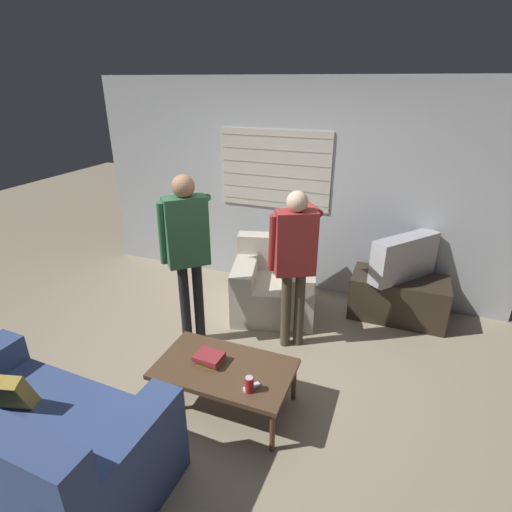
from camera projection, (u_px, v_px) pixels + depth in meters
ground_plane at (223, 378)px, 3.64m from camera, size 16.00×16.00×0.00m
wall_back at (291, 189)px, 4.85m from camera, size 5.20×0.08×2.55m
couch_blue at (31, 446)px, 2.56m from camera, size 1.71×0.99×0.94m
armchair_beige at (274, 285)px, 4.60m from camera, size 1.08×1.04×0.84m
coffee_table at (224, 370)px, 3.20m from camera, size 1.09×0.64×0.40m
tv_stand at (398, 297)px, 4.50m from camera, size 1.03×0.53×0.50m
tv at (404, 258)px, 4.31m from camera, size 0.68×0.78×0.48m
person_left_standing at (187, 242)px, 3.75m from camera, size 0.50×0.83×1.74m
person_right_standing at (295, 253)px, 3.73m from camera, size 0.49×0.81×1.61m
book_stack at (210, 358)px, 3.22m from camera, size 0.23×0.19×0.08m
soda_can at (249, 384)px, 2.91m from camera, size 0.07×0.07×0.13m
spare_remote at (252, 387)px, 2.96m from camera, size 0.11×0.13×0.02m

